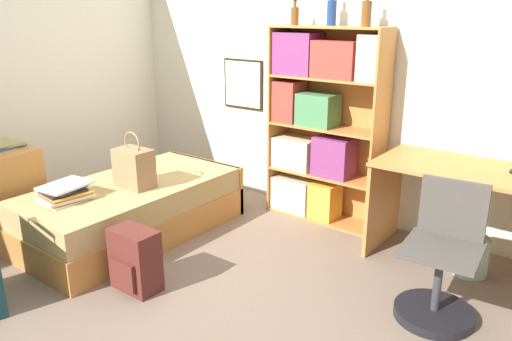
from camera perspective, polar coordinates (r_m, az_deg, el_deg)
ground_plane at (r=3.98m, az=-7.98°, el=-9.48°), size 14.00×14.00×0.00m
wall_back at (r=4.73m, az=4.44°, el=11.52°), size 10.00×0.09×2.60m
wall_left at (r=5.15m, az=-24.33°, el=10.55°), size 0.06×10.00×2.60m
bed at (r=4.34m, az=-13.80°, el=-4.25°), size 0.94×1.82×0.45m
handbag at (r=4.12m, az=-13.77°, el=0.35°), size 0.30×0.20×0.46m
book_stack_on_bed at (r=4.02m, az=-20.95°, el=-2.37°), size 0.33×0.40×0.12m
dresser at (r=4.65m, az=-27.00°, el=-2.33°), size 0.54×0.53×0.74m
bookcase at (r=4.42m, az=7.05°, el=5.37°), size 1.02×0.32×1.70m
bottle_green at (r=4.42m, az=4.45°, el=17.27°), size 0.07×0.07×0.21m
bottle_brown at (r=4.32m, az=8.64°, el=17.50°), size 0.08×0.08×0.29m
bottle_clear at (r=4.11m, az=12.52°, el=17.22°), size 0.08×0.08×0.27m
desk at (r=3.88m, az=22.71°, el=-2.95°), size 1.24×0.67×0.77m
desk_chair at (r=3.31m, az=20.26°, el=-11.25°), size 0.48×0.48×0.84m
backpack at (r=3.51m, az=-13.69°, el=-9.93°), size 0.33×0.23×0.43m
waste_bin at (r=3.94m, az=23.35°, el=-8.92°), size 0.24×0.24×0.28m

